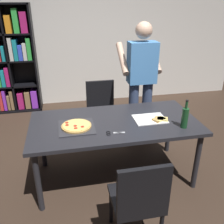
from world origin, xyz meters
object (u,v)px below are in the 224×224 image
(person_serving_pizza, at_px, (141,79))
(kitchen_scissors, at_px, (112,133))
(dining_table, at_px, (115,127))
(chair_far_side, at_px, (101,108))
(wine_bottle, at_px, (185,117))
(pepperoni_pizza_on_tray, at_px, (76,126))
(chair_near_camera, at_px, (139,199))

(person_serving_pizza, height_order, kitchen_scissors, person_serving_pizza)
(dining_table, height_order, kitchen_scissors, kitchen_scissors)
(chair_far_side, bearing_deg, kitchen_scissors, -93.83)
(person_serving_pizza, relative_size, kitchen_scissors, 8.92)
(chair_far_side, height_order, kitchen_scissors, chair_far_side)
(wine_bottle, bearing_deg, kitchen_scissors, 178.43)
(pepperoni_pizza_on_tray, distance_m, kitchen_scissors, 0.40)
(chair_far_side, height_order, wine_bottle, wine_bottle)
(chair_near_camera, xyz_separation_m, kitchen_scissors, (-0.08, 0.69, 0.24))
(dining_table, distance_m, pepperoni_pizza_on_tray, 0.44)
(chair_near_camera, xyz_separation_m, pepperoni_pizza_on_tray, (-0.43, 0.89, 0.25))
(person_serving_pizza, height_order, wine_bottle, person_serving_pizza)
(pepperoni_pizza_on_tray, xyz_separation_m, wine_bottle, (1.13, -0.22, 0.10))
(chair_near_camera, relative_size, person_serving_pizza, 0.51)
(dining_table, relative_size, pepperoni_pizza_on_tray, 4.95)
(person_serving_pizza, bearing_deg, wine_bottle, -80.64)
(dining_table, height_order, person_serving_pizza, person_serving_pizza)
(chair_near_camera, distance_m, chair_far_side, 1.90)
(chair_near_camera, height_order, wine_bottle, wine_bottle)
(dining_table, height_order, chair_near_camera, chair_near_camera)
(wine_bottle, bearing_deg, pepperoni_pizza_on_tray, 168.85)
(wine_bottle, bearing_deg, chair_far_side, 119.52)
(kitchen_scissors, bearing_deg, dining_table, 72.65)
(person_serving_pizza, height_order, pepperoni_pizza_on_tray, person_serving_pizza)
(person_serving_pizza, xyz_separation_m, wine_bottle, (0.17, -1.01, -0.13))
(dining_table, distance_m, wine_bottle, 0.77)
(dining_table, bearing_deg, person_serving_pizza, 54.02)
(chair_far_side, distance_m, pepperoni_pizza_on_tray, 1.13)
(dining_table, bearing_deg, kitchen_scissors, -107.35)
(person_serving_pizza, relative_size, wine_bottle, 5.54)
(pepperoni_pizza_on_tray, height_order, wine_bottle, wine_bottle)
(dining_table, xyz_separation_m, chair_far_side, (0.00, 0.95, -0.17))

